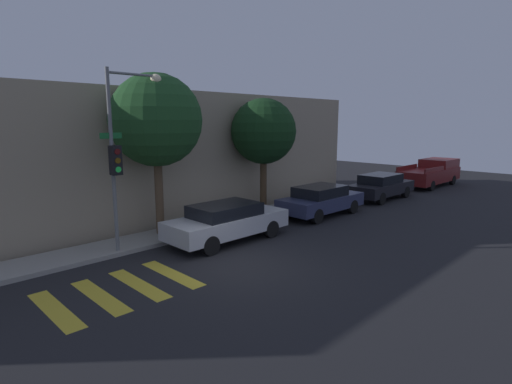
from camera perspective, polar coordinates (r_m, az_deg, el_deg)
The scene contains 11 objects.
ground_plane at distance 12.02m, azimuth -2.84°, elevation -10.49°, with size 60.00×60.00×0.00m, color black.
sidewalk at distance 15.11m, azimuth -13.23°, elevation -6.17°, with size 26.00×1.69×0.14m, color gray.
building_row at distance 18.35m, azimuth -20.58°, elevation 4.76°, with size 26.00×6.00×5.47m, color gray.
crosswalk at distance 10.97m, azimuth -18.89°, elevation -13.10°, with size 3.55×2.60×0.00m.
traffic_light_pole at distance 13.17m, azimuth -18.34°, elevation 7.10°, with size 2.17×0.56×5.82m.
sedan_near_corner at distance 14.24m, azimuth -4.16°, elevation -4.16°, with size 4.57×1.81×1.37m.
sedan_middle at distance 18.30m, azimuth 9.26°, elevation -1.10°, with size 4.41×1.81×1.37m.
sedan_far_end at distance 22.96m, azimuth 17.42°, elevation 0.83°, with size 4.52×1.76×1.40m.
pickup_truck at distance 29.09m, azimuth 23.73°, elevation 2.55°, with size 5.76×2.03×1.71m.
tree_near_corner at distance 14.76m, azimuth -14.10°, elevation 9.85°, with size 3.29×3.29×5.91m.
tree_midblock at distance 18.20m, azimuth 1.08°, elevation 8.59°, with size 2.96×2.96×5.27m.
Camera 1 is at (-7.52, -8.39, 4.20)m, focal length 28.00 mm.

